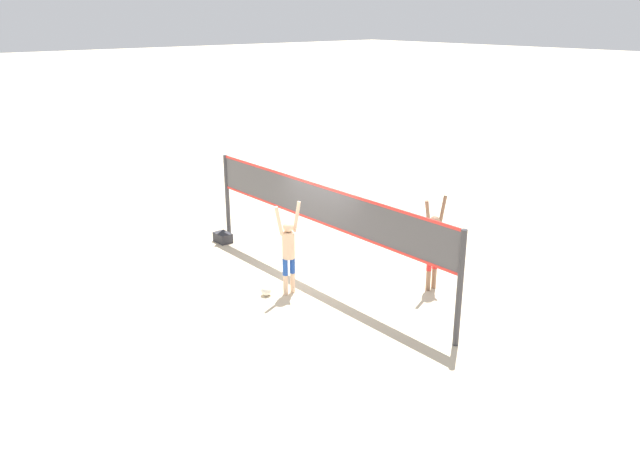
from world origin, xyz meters
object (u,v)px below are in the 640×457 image
Objects in this scene: volleyball_net at (320,212)px; player_blocker at (433,242)px; gear_bag at (223,237)px; player_spiker at (288,247)px; volleyball at (266,291)px.

volleyball_net reaches higher than player_blocker.
player_blocker is at bearing 19.30° from gear_bag.
volleyball_net is 16.08× the size of gear_bag.
player_blocker is (2.03, 1.59, -0.53)m from volleyball_net.
volleyball_net is 1.18m from player_spiker.
volleyball_net is at bearing -51.90° from player_blocker.
player_blocker is 4.29× the size of gear_bag.
player_spiker is at bearing -9.19° from gear_bag.
gear_bag is at bearing 163.20° from volleyball.
volleyball_net is at bearing 86.35° from volleyball.
volleyball_net is 3.75× the size of player_blocker.
volleyball is 0.47× the size of gear_bag.
player_spiker is 1.12m from volleyball.
player_blocker is at bearing -35.86° from player_spiker.
player_spiker is 8.90× the size of volleyball.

